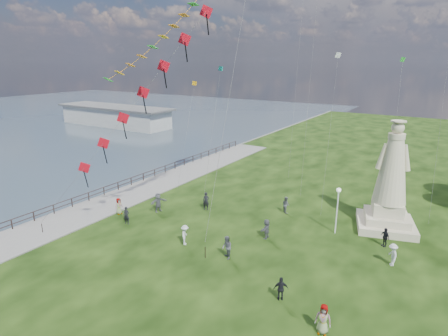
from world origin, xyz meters
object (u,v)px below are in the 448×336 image
Objects in this scene: pier_pavilion at (115,116)px; person_10 at (119,206)px; person_1 at (227,248)px; person_6 at (206,201)px; person_7 at (286,205)px; person_2 at (185,235)px; person_11 at (266,229)px; statue at (390,189)px; lamppost at (338,201)px; person_4 at (323,319)px; person_3 at (281,289)px; person_8 at (393,255)px; person_0 at (126,215)px; person_5 at (158,202)px; person_9 at (385,237)px.

pier_pavilion is 54.82m from person_10.
person_1 is 9.56m from person_6.
person_2 is at bearing 108.26° from person_7.
person_11 is at bearing -31.51° from pier_pavilion.
lamppost is at bearing -151.17° from statue.
statue is 16.05m from person_4.
person_6 is 1.13× the size of person_10.
person_3 is 9.43m from person_8.
person_4 is 11.34m from person_11.
person_2 is 0.94× the size of person_4.
person_2 is at bearing -15.42° from person_0.
person_8 is at bearing -26.96° from pier_pavilion.
person_5 is at bearing -164.45° from lamppost.
person_10 is at bearing 150.02° from person_5.
statue is 5.28× the size of person_6.
person_11 is at bearing -68.54° from person_5.
person_7 is 1.02× the size of person_10.
person_4 reaches higher than person_3.
person_10 is at bearing 139.14° from person_0.
person_5 reaches higher than person_1.
person_10 reaches higher than person_9.
person_8 is at bearing 0.56° from person_0.
person_8 is at bearing -68.01° from person_10.
person_3 is 15.26m from person_6.
person_7 is (-8.74, -1.45, -2.76)m from statue.
person_0 is at bearing 82.56° from person_7.
person_6 is 8.31m from person_10.
lamppost reaches higher than person_10.
person_1 is (-5.57, -8.47, -2.05)m from lamppost.
person_3 is 0.93× the size of person_8.
statue is at bearing -4.33° from person_6.
person_9 is at bearing -87.95° from person_2.
person_5 is 1.14× the size of person_11.
person_9 reaches higher than person_3.
person_1 reaches higher than person_7.
person_4 reaches higher than person_0.
person_2 is at bearing -138.71° from lamppost.
person_3 is 18.94m from person_10.
person_3 is 1.00× the size of person_9.
pier_pavilion is at bearing 125.96° from person_0.
person_2 is (-12.94, -11.75, -2.74)m from statue.
person_9 is at bearing -17.15° from person_6.
person_11 is (-4.56, -3.92, -2.10)m from lamppost.
person_8 is at bearing 69.00° from person_4.
person_2 is at bearing -103.05° from person_5.
person_4 is at bearing -25.58° from person_0.
person_8 is at bearing -98.72° from person_2.
person_4 is 12.26m from person_9.
person_6 is 17.19m from person_8.
person_4 is at bearing -34.06° from pier_pavilion.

